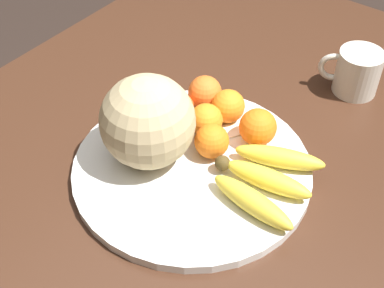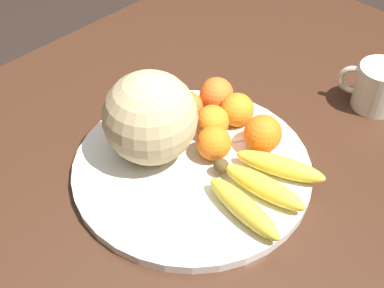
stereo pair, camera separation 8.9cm
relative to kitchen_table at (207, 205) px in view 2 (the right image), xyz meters
name	(u,v)px [view 2 (the right image)]	position (x,y,z in m)	size (l,w,h in m)	color
kitchen_table	(207,205)	(0.00, 0.00, 0.00)	(1.41, 1.08, 0.75)	#3D2316
fruit_bowl	(192,168)	(-0.02, 0.02, 0.10)	(0.41, 0.41, 0.02)	white
melon	(150,118)	(-0.05, 0.09, 0.19)	(0.16, 0.16, 0.16)	tan
banana_bunch	(261,186)	(0.01, -0.11, 0.13)	(0.18, 0.18, 0.04)	#473819
orange_front_left	(263,134)	(0.10, -0.04, 0.14)	(0.07, 0.07, 0.07)	orange
orange_front_right	(212,122)	(0.06, 0.05, 0.14)	(0.06, 0.06, 0.06)	orange
orange_mid_center	(216,94)	(0.12, 0.10, 0.14)	(0.06, 0.06, 0.06)	orange
orange_back_left	(214,143)	(0.02, 0.01, 0.14)	(0.06, 0.06, 0.06)	orange
orange_back_right	(188,107)	(0.06, 0.11, 0.14)	(0.06, 0.06, 0.06)	orange
orange_top_small	(237,110)	(0.12, 0.04, 0.14)	(0.06, 0.06, 0.06)	orange
produce_tag	(228,136)	(0.08, 0.02, 0.11)	(0.09, 0.07, 0.00)	white
ceramic_mug	(377,87)	(0.36, -0.10, 0.14)	(0.09, 0.12, 0.09)	beige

